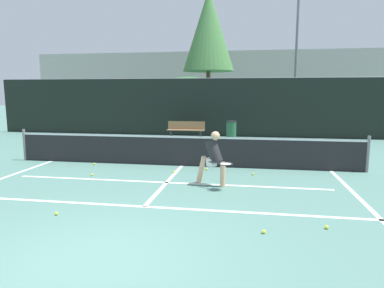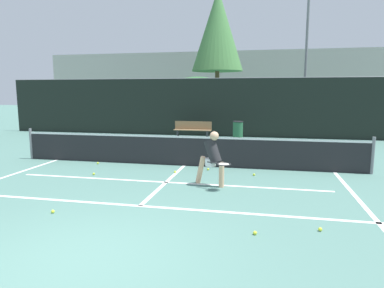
# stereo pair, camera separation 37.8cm
# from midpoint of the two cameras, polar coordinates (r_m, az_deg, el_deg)

# --- Properties ---
(ground_plane) EXTENTS (100.00, 100.00, 0.00)m
(ground_plane) POSITION_cam_midpoint_polar(r_m,az_deg,el_deg) (5.21, -18.24, -18.25)
(ground_plane) COLOR #4C756B
(court_baseline_near) EXTENTS (11.00, 0.10, 0.01)m
(court_baseline_near) POSITION_cam_midpoint_polar(r_m,az_deg,el_deg) (7.19, -9.46, -10.26)
(court_baseline_near) COLOR white
(court_baseline_near) RESTS_ON ground
(court_service_line) EXTENTS (8.25, 0.10, 0.01)m
(court_service_line) POSITION_cam_midpoint_polar(r_m,az_deg,el_deg) (8.94, -5.48, -6.41)
(court_service_line) COLOR white
(court_service_line) RESTS_ON ground
(court_center_mark) EXTENTS (0.10, 4.00, 0.01)m
(court_center_mark) POSITION_cam_midpoint_polar(r_m,az_deg,el_deg) (9.02, -5.34, -6.26)
(court_center_mark) COLOR white
(court_center_mark) RESTS_ON ground
(court_sideline_left) EXTENTS (0.10, 5.00, 0.01)m
(court_sideline_left) POSITION_cam_midpoint_polar(r_m,az_deg,el_deg) (11.05, -28.66, -4.53)
(court_sideline_left) COLOR white
(court_sideline_left) RESTS_ON ground
(court_sideline_right) EXTENTS (0.10, 5.00, 0.01)m
(court_sideline_right) POSITION_cam_midpoint_polar(r_m,az_deg,el_deg) (9.03, 23.79, -6.97)
(court_sideline_right) COLOR white
(court_sideline_right) RESTS_ON ground
(net) EXTENTS (11.09, 0.09, 1.07)m
(net) POSITION_cam_midpoint_polar(r_m,az_deg,el_deg) (10.82, -2.67, -0.98)
(net) COLOR slate
(net) RESTS_ON ground
(fence_back) EXTENTS (24.00, 0.06, 3.05)m
(fence_back) POSITION_cam_midpoint_polar(r_m,az_deg,el_deg) (18.15, 2.35, 6.12)
(fence_back) COLOR black
(fence_back) RESTS_ON ground
(player_practicing) EXTENTS (1.04, 0.87, 1.37)m
(player_practicing) POSITION_cam_midpoint_polar(r_m,az_deg,el_deg) (8.50, 2.31, -2.04)
(player_practicing) COLOR #DBAD84
(player_practicing) RESTS_ON ground
(tennis_ball_scattered_0) EXTENTS (0.07, 0.07, 0.07)m
(tennis_ball_scattered_0) POSITION_cam_midpoint_polar(r_m,az_deg,el_deg) (11.50, -16.87, -3.20)
(tennis_ball_scattered_0) COLOR #D1E033
(tennis_ball_scattered_0) RESTS_ON ground
(tennis_ball_scattered_1) EXTENTS (0.07, 0.07, 0.07)m
(tennis_ball_scattered_1) POSITION_cam_midpoint_polar(r_m,az_deg,el_deg) (5.92, 10.03, -14.21)
(tennis_ball_scattered_1) COLOR #D1E033
(tennis_ball_scattered_1) RESTS_ON ground
(tennis_ball_scattered_2) EXTENTS (0.07, 0.07, 0.07)m
(tennis_ball_scattered_2) POSITION_cam_midpoint_polar(r_m,az_deg,el_deg) (9.93, -4.10, -4.69)
(tennis_ball_scattered_2) COLOR #D1E033
(tennis_ball_scattered_2) RESTS_ON ground
(tennis_ball_scattered_3) EXTENTS (0.07, 0.07, 0.07)m
(tennis_ball_scattered_3) POSITION_cam_midpoint_polar(r_m,az_deg,el_deg) (10.03, -17.38, -4.93)
(tennis_ball_scattered_3) COLOR #D1E033
(tennis_ball_scattered_3) RESTS_ON ground
(tennis_ball_scattered_4) EXTENTS (0.07, 0.07, 0.07)m
(tennis_ball_scattered_4) POSITION_cam_midpoint_polar(r_m,az_deg,el_deg) (7.19, -23.09, -10.62)
(tennis_ball_scattered_4) COLOR #D1E033
(tennis_ball_scattered_4) RESTS_ON ground
(tennis_ball_scattered_5) EXTENTS (0.07, 0.07, 0.07)m
(tennis_ball_scattered_5) POSITION_cam_midpoint_polar(r_m,az_deg,el_deg) (10.27, 1.41, -4.21)
(tennis_ball_scattered_5) COLOR #D1E033
(tennis_ball_scattered_5) RESTS_ON ground
(tennis_ball_scattered_6) EXTENTS (0.07, 0.07, 0.07)m
(tennis_ball_scattered_6) POSITION_cam_midpoint_polar(r_m,az_deg,el_deg) (9.79, 9.05, -4.96)
(tennis_ball_scattered_6) COLOR #D1E033
(tennis_ball_scattered_6) RESTS_ON ground
(tennis_ball_scattered_7) EXTENTS (0.07, 0.07, 0.07)m
(tennis_ball_scattered_7) POSITION_cam_midpoint_polar(r_m,az_deg,el_deg) (6.37, 19.92, -12.91)
(tennis_ball_scattered_7) COLOR #D1E033
(tennis_ball_scattered_7) RESTS_ON ground
(courtside_bench) EXTENTS (1.89, 0.40, 0.86)m
(courtside_bench) POSITION_cam_midpoint_polar(r_m,az_deg,el_deg) (17.16, -1.64, 2.49)
(courtside_bench) COLOR olive
(courtside_bench) RESTS_ON ground
(trash_bin) EXTENTS (0.50, 0.50, 0.94)m
(trash_bin) POSITION_cam_midpoint_polar(r_m,az_deg,el_deg) (16.58, 5.91, 2.21)
(trash_bin) COLOR #28603D
(trash_bin) RESTS_ON ground
(parked_car) EXTENTS (1.77, 4.52, 1.51)m
(parked_car) POSITION_cam_midpoint_polar(r_m,az_deg,el_deg) (21.86, -8.44, 4.15)
(parked_car) COLOR black
(parked_car) RESTS_ON ground
(floodlight_mast) EXTENTS (1.10, 0.24, 9.94)m
(floodlight_mast) POSITION_cam_midpoint_polar(r_m,az_deg,el_deg) (22.62, 16.69, 18.12)
(floodlight_mast) COLOR slate
(floodlight_mast) RESTS_ON ground
(tree_west) EXTENTS (2.89, 2.89, 3.42)m
(tree_west) POSITION_cam_midpoint_polar(r_m,az_deg,el_deg) (25.18, -1.10, 10.04)
(tree_west) COLOR brown
(tree_west) RESTS_ON ground
(tree_mid) EXTENTS (3.29, 3.29, 8.78)m
(tree_mid) POSITION_cam_midpoint_polar(r_m,az_deg,el_deg) (22.99, 2.30, 18.36)
(tree_mid) COLOR brown
(tree_mid) RESTS_ON ground
(building_far) EXTENTS (36.00, 2.40, 5.90)m
(building_far) POSITION_cam_midpoint_polar(r_m,az_deg,el_deg) (32.12, 5.53, 9.74)
(building_far) COLOR #B2ADA3
(building_far) RESTS_ON ground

